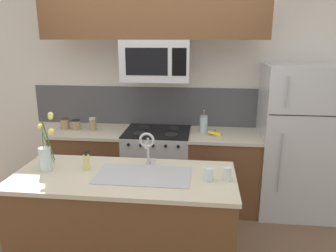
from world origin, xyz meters
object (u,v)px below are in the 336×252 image
at_px(storage_jar_tall, 65,124).
at_px(dish_soap_bottle, 86,162).
at_px(storage_jar_medium, 76,125).
at_px(storage_jar_short, 93,124).
at_px(stove_range, 158,167).
at_px(flower_vase, 46,155).
at_px(banana_bunch, 215,133).
at_px(refrigerator, 297,141).
at_px(french_press, 204,124).
at_px(microwave, 156,60).
at_px(drinking_glass, 209,174).
at_px(spare_glass, 227,174).
at_px(sink_faucet, 147,144).

bearing_deg(storage_jar_tall, dish_soap_bottle, -59.57).
height_order(storage_jar_medium, storage_jar_short, storage_jar_short).
relative_size(stove_range, flower_vase, 1.92).
height_order(storage_jar_medium, banana_bunch, storage_jar_medium).
bearing_deg(storage_jar_tall, refrigerator, 0.31).
distance_m(storage_jar_medium, dish_soap_bottle, 1.32).
relative_size(stove_range, french_press, 3.48).
bearing_deg(refrigerator, stove_range, -179.28).
relative_size(microwave, drinking_glass, 7.06).
distance_m(storage_jar_tall, dish_soap_bottle, 1.38).
height_order(storage_jar_tall, banana_bunch, storage_jar_tall).
bearing_deg(banana_bunch, storage_jar_medium, 177.68).
bearing_deg(dish_soap_bottle, storage_jar_medium, 115.24).
relative_size(storage_jar_tall, drinking_glass, 1.26).
relative_size(refrigerator, storage_jar_medium, 14.47).
relative_size(french_press, flower_vase, 0.55).
distance_m(spare_glass, flower_vase, 1.48).
bearing_deg(spare_glass, storage_jar_short, 140.11).
bearing_deg(spare_glass, stove_range, 120.02).
xyz_separation_m(storage_jar_short, spare_glass, (1.50, -1.26, -0.02)).
bearing_deg(storage_jar_medium, drinking_glass, -39.37).
distance_m(sink_faucet, spare_glass, 0.71).
xyz_separation_m(french_press, flower_vase, (-1.29, -1.29, 0.03)).
xyz_separation_m(microwave, dish_soap_bottle, (-0.43, -1.16, -0.76)).
relative_size(refrigerator, french_press, 6.40).
xyz_separation_m(storage_jar_medium, storage_jar_short, (0.21, -0.01, 0.02)).
height_order(refrigerator, sink_faucet, refrigerator).
relative_size(banana_bunch, dish_soap_bottle, 1.16).
distance_m(microwave, drinking_glass, 1.60).
xyz_separation_m(storage_jar_tall, dish_soap_bottle, (0.70, -1.19, 0.00)).
xyz_separation_m(banana_bunch, flower_vase, (-1.42, -1.17, 0.11)).
bearing_deg(french_press, spare_glass, -81.83).
bearing_deg(sink_faucet, stove_range, 93.63).
bearing_deg(microwave, spare_glass, -59.56).
distance_m(microwave, storage_jar_short, 1.08).
bearing_deg(storage_jar_medium, dish_soap_bottle, -64.76).
relative_size(storage_jar_tall, sink_faucet, 0.43).
bearing_deg(french_press, banana_bunch, -43.10).
distance_m(refrigerator, spare_glass, 1.55).
distance_m(refrigerator, storage_jar_short, 2.37).
bearing_deg(refrigerator, banana_bunch, -175.07).
bearing_deg(banana_bunch, refrigerator, 4.93).
bearing_deg(stove_range, sink_faucet, -86.37).
distance_m(storage_jar_tall, sink_faucet, 1.59).
xyz_separation_m(refrigerator, sink_faucet, (-1.53, -1.07, 0.25)).
xyz_separation_m(storage_jar_medium, dish_soap_bottle, (0.56, -1.19, 0.01)).
bearing_deg(stove_range, drinking_glass, -65.41).
bearing_deg(banana_bunch, microwave, 176.66).
distance_m(french_press, sink_faucet, 1.21).
xyz_separation_m(stove_range, french_press, (0.54, 0.06, 0.55)).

